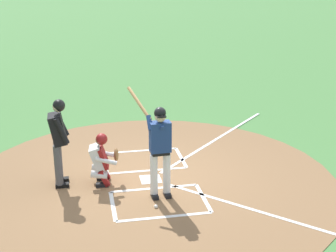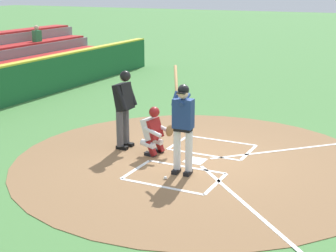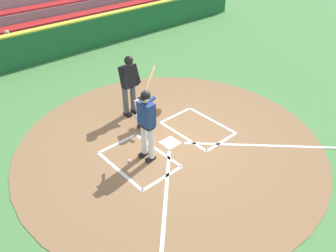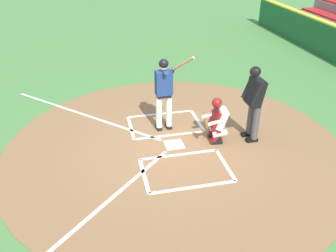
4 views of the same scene
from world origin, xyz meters
name	(u,v)px [view 4 (image 4 of 4)]	position (x,y,z in m)	size (l,w,h in m)	color
ground_plane	(174,145)	(0.00, 0.00, 0.00)	(120.00, 120.00, 0.00)	#4C8442
dirt_circle	(174,145)	(0.00, 0.00, 0.01)	(8.00, 8.00, 0.01)	olive
home_plate_and_chalk	(138,149)	(0.00, 0.88, 0.01)	(7.93, 4.91, 0.01)	white
batter	(164,90)	(0.80, 0.06, 1.10)	(0.91, 0.75, 2.13)	white
catcher	(217,119)	(-0.02, -1.02, 0.59)	(0.59, 0.65, 1.13)	black
plate_umpire	(254,99)	(-0.12, -1.87, 1.08)	(0.58, 0.41, 1.86)	#4C4C51
baseball	(167,119)	(1.26, -0.10, 0.04)	(0.07, 0.07, 0.07)	white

